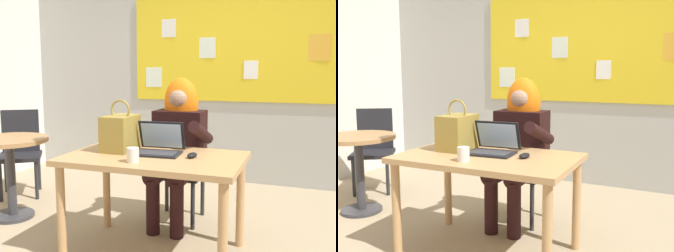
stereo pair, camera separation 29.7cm
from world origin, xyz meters
The scene contains 10 objects.
wall_back_bulletin centered at (0.00, 1.99, 1.39)m, with size 5.43×2.23×2.75m.
desk_main centered at (-0.14, -0.04, 0.62)m, with size 1.24×0.78×0.71m.
chair_at_desk centered at (-0.19, 0.69, 0.50)m, with size 0.43×0.43×0.89m.
person_costumed centered at (-0.19, 0.57, 0.73)m, with size 0.60×0.61×1.24m.
laptop centered at (-0.15, 0.05, 0.76)m, with size 0.36×0.32×0.22m.
computer_mouse centered at (0.12, -0.01, 0.73)m, with size 0.06×0.10×0.03m, color black.
handbag centered at (-0.44, 0.04, 0.85)m, with size 0.20×0.30×0.38m.
coffee_mug centered at (-0.20, -0.27, 0.76)m, with size 0.08×0.08×0.10m, color silver.
side_table_round centered at (-1.59, 0.14, 0.52)m, with size 0.67×0.67×0.72m.
chair_spare_by_window centered at (-2.00, 0.73, 0.49)m, with size 0.58×0.58×0.88m.
Camera 1 is at (0.87, -2.47, 1.29)m, focal length 41.45 mm.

